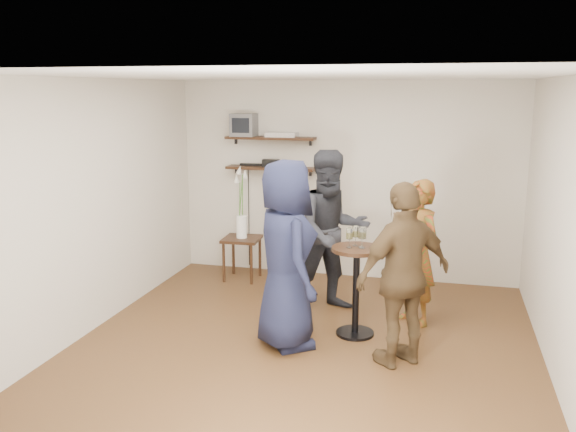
# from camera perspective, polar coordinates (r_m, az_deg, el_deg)

# --- Properties ---
(room) EXTENTS (4.58, 5.08, 2.68)m
(room) POSITION_cam_1_polar(r_m,az_deg,el_deg) (5.67, 1.41, -0.28)
(room) COLOR #4A2C17
(room) RESTS_ON ground
(shelf_upper) EXTENTS (1.20, 0.25, 0.04)m
(shelf_upper) POSITION_cam_1_polar(r_m,az_deg,el_deg) (8.12, -1.65, 7.31)
(shelf_upper) COLOR black
(shelf_upper) RESTS_ON room
(shelf_lower) EXTENTS (1.20, 0.25, 0.04)m
(shelf_lower) POSITION_cam_1_polar(r_m,az_deg,el_deg) (8.16, -1.64, 4.51)
(shelf_lower) COLOR black
(shelf_lower) RESTS_ON room
(crt_monitor) EXTENTS (0.32, 0.30, 0.30)m
(crt_monitor) POSITION_cam_1_polar(r_m,az_deg,el_deg) (8.22, -4.12, 8.51)
(crt_monitor) COLOR #59595B
(crt_monitor) RESTS_ON shelf_upper
(dvd_deck) EXTENTS (0.40, 0.24, 0.06)m
(dvd_deck) POSITION_cam_1_polar(r_m,az_deg,el_deg) (8.07, -0.58, 7.62)
(dvd_deck) COLOR silver
(dvd_deck) RESTS_ON shelf_upper
(radio) EXTENTS (0.22, 0.10, 0.10)m
(radio) POSITION_cam_1_polar(r_m,az_deg,el_deg) (8.15, -1.62, 4.98)
(radio) COLOR black
(radio) RESTS_ON shelf_lower
(power_strip) EXTENTS (0.30, 0.05, 0.03)m
(power_strip) POSITION_cam_1_polar(r_m,az_deg,el_deg) (8.29, -3.51, 4.83)
(power_strip) COLOR black
(power_strip) RESTS_ON shelf_lower
(side_table) EXTENTS (0.50, 0.50, 0.57)m
(side_table) POSITION_cam_1_polar(r_m,az_deg,el_deg) (8.07, -4.34, -2.67)
(side_table) COLOR black
(side_table) RESTS_ON room
(vase_lilies) EXTENTS (0.19, 0.20, 0.97)m
(vase_lilies) POSITION_cam_1_polar(r_m,az_deg,el_deg) (7.98, -4.39, 0.11)
(vase_lilies) COLOR white
(vase_lilies) RESTS_ON side_table
(drinks_table) EXTENTS (0.51, 0.51, 0.93)m
(drinks_table) POSITION_cam_1_polar(r_m,az_deg,el_deg) (6.25, 6.40, -5.88)
(drinks_table) COLOR black
(drinks_table) RESTS_ON room
(wine_glass_fl) EXTENTS (0.07, 0.07, 0.20)m
(wine_glass_fl) POSITION_cam_1_polar(r_m,az_deg,el_deg) (6.10, 5.77, -1.73)
(wine_glass_fl) COLOR silver
(wine_glass_fl) RESTS_ON drinks_table
(wine_glass_fr) EXTENTS (0.07, 0.07, 0.22)m
(wine_glass_fr) POSITION_cam_1_polar(r_m,az_deg,el_deg) (6.09, 7.02, -1.68)
(wine_glass_fr) COLOR silver
(wine_glass_fr) RESTS_ON drinks_table
(wine_glass_bl) EXTENTS (0.07, 0.07, 0.20)m
(wine_glass_bl) POSITION_cam_1_polar(r_m,az_deg,el_deg) (6.18, 6.34, -1.55)
(wine_glass_bl) COLOR silver
(wine_glass_bl) RESTS_ON drinks_table
(wine_glass_br) EXTENTS (0.07, 0.07, 0.21)m
(wine_glass_br) POSITION_cam_1_polar(r_m,az_deg,el_deg) (6.13, 6.89, -1.67)
(wine_glass_br) COLOR silver
(wine_glass_br) RESTS_ON drinks_table
(person_plaid) EXTENTS (0.66, 0.68, 1.57)m
(person_plaid) POSITION_cam_1_polar(r_m,az_deg,el_deg) (6.62, 12.01, -3.38)
(person_plaid) COLOR red
(person_plaid) RESTS_ON room
(person_dark) EXTENTS (1.12, 1.05, 1.84)m
(person_dark) POSITION_cam_1_polar(r_m,az_deg,el_deg) (6.84, 4.11, -1.48)
(person_dark) COLOR black
(person_dark) RESTS_ON room
(person_navy) EXTENTS (0.99, 1.08, 1.84)m
(person_navy) POSITION_cam_1_polar(r_m,az_deg,el_deg) (5.88, -0.21, -3.64)
(person_navy) COLOR black
(person_navy) RESTS_ON room
(person_brown) EXTENTS (1.02, 0.97, 1.70)m
(person_brown) POSITION_cam_1_polar(r_m,az_deg,el_deg) (5.59, 10.79, -5.45)
(person_brown) COLOR #4C3720
(person_brown) RESTS_ON room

